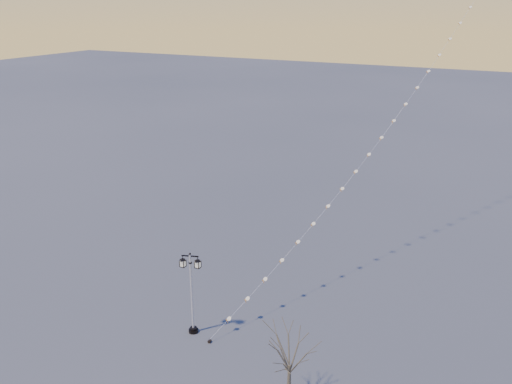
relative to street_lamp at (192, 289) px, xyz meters
The scene contains 4 objects.
ground 4.48m from the street_lamp, 47.83° to the right, with size 300.00×300.00×0.00m, color #4D4F4E.
street_lamp is the anchor object (origin of this frame).
bare_tree 8.27m from the street_lamp, 20.83° to the right, with size 2.51×2.51×4.17m.
kite_train 23.91m from the street_lamp, 68.30° to the left, with size 13.35×40.98×28.36m.
Camera 1 is at (13.87, -20.77, 19.47)m, focal length 37.08 mm.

